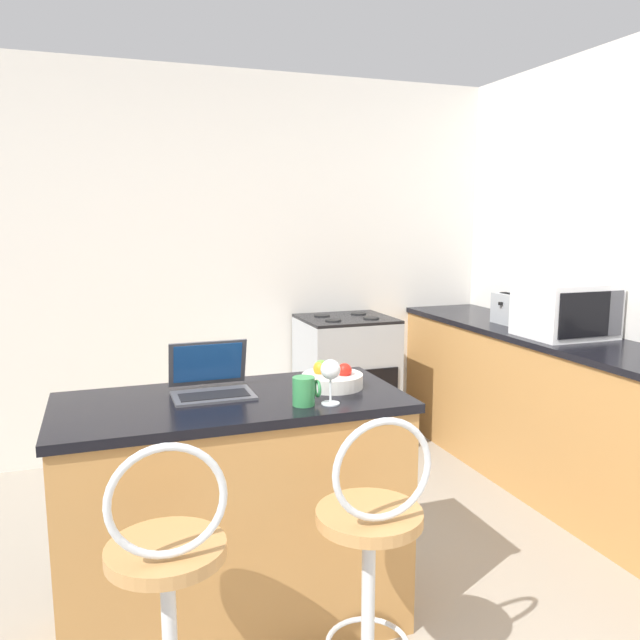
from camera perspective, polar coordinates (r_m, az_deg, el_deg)
wall_back at (r=4.36m, az=-9.92°, el=4.98°), size 12.00×0.06×2.60m
breakfast_bar at (r=2.57m, az=-7.82°, el=-17.15°), size 1.31×0.62×0.94m
counter_right at (r=3.85m, az=22.72°, el=-8.76°), size 0.59×3.18×0.94m
bar_stool_near at (r=2.01m, az=-13.60°, el=-24.93°), size 0.40×0.40×1.04m
bar_stool_far at (r=2.14m, az=4.66°, el=-22.31°), size 0.40×0.40×1.04m
laptop at (r=2.46m, az=-9.95°, el=-5.49°), size 0.30×0.25×0.20m
microwave at (r=3.85m, az=21.54°, el=0.88°), size 0.48×0.40×0.31m
toaster at (r=4.23m, az=17.43°, el=0.99°), size 0.23×0.25×0.20m
stove_range at (r=4.42m, az=2.38°, el=-5.78°), size 0.62×0.57×0.95m
fruit_bowl at (r=2.52m, az=1.06°, el=-5.37°), size 0.25×0.25×0.11m
mug_green at (r=2.28m, az=-1.42°, el=-6.50°), size 0.10×0.08×0.10m
wine_glass_tall at (r=2.28m, az=0.97°, el=-4.73°), size 0.07×0.07×0.17m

